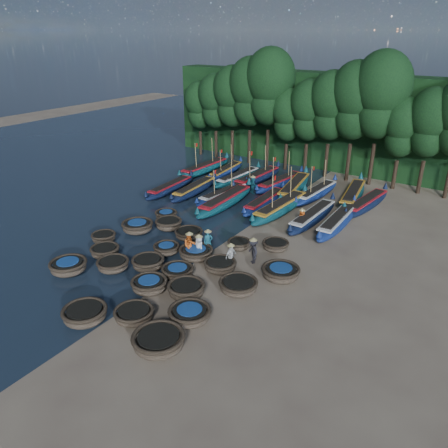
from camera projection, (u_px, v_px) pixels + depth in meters
The scene contains 62 objects.
ground at pixel (215, 249), 30.45m from camera, with size 120.00×120.00×0.00m, color gray.
seawater at pixel (2, 183), 43.64m from camera, with size 120.00×120.00×0.00m, color #1B2837.
foliage_wall at pixel (341, 123), 46.28m from camera, with size 40.00×3.00×10.00m, color black.
coracle_2 at pixel (85, 314), 22.73m from camera, with size 2.44×2.44×0.82m.
coracle_3 at pixel (134, 314), 22.84m from camera, with size 2.13×2.13×0.69m.
coracle_4 at pixel (159, 341), 20.73m from camera, with size 2.60×2.60×0.85m.
coracle_5 at pixel (68, 266), 27.30m from camera, with size 2.36×2.36×0.83m.
coracle_6 at pixel (113, 265), 27.59m from camera, with size 2.32×2.32×0.75m.
coracle_7 at pixel (149, 285), 25.36m from camera, with size 2.64×2.64×0.80m.
coracle_8 at pixel (186, 289), 24.86m from camera, with size 2.40×2.40×0.84m.
coracle_9 at pixel (190, 314), 22.76m from camera, with size 2.52×2.52×0.78m.
coracle_10 at pixel (104, 237), 31.30m from camera, with size 1.77×1.77×0.70m.
coracle_11 at pixel (105, 251), 29.30m from camera, with size 2.35×2.35×0.74m.
coracle_12 at pixel (148, 263), 27.74m from camera, with size 2.35×2.35×0.80m.
coracle_13 at pixel (178, 271), 26.95m from camera, with size 2.39×2.39×0.66m.
coracle_14 at pixel (238, 286), 25.32m from camera, with size 2.58×2.58×0.75m.
coracle_15 at pixel (137, 226), 32.82m from camera, with size 2.43×2.43×0.85m.
coracle_16 at pixel (166, 248), 29.72m from camera, with size 1.83×1.83×0.67m.
coracle_17 at pixel (196, 253), 29.05m from camera, with size 2.72×2.72×0.77m.
coracle_18 at pixel (220, 265), 27.56m from camera, with size 2.39×2.39×0.72m.
coracle_19 at pixel (281, 272), 26.61m from camera, with size 2.68×2.68×0.83m.
coracle_20 at pixel (166, 215), 35.11m from camera, with size 1.82×1.82×0.70m.
coracle_21 at pixel (169, 224), 33.28m from camera, with size 2.12×2.12×0.83m.
coracle_22 at pixel (189, 234), 31.86m from camera, with size 2.47×2.47×0.69m.
coracle_23 at pixel (239, 244), 30.35m from camera, with size 1.70×1.70×0.66m.
coracle_24 at pixel (276, 245), 30.21m from camera, with size 1.87×1.87×0.66m.
long_boat_1 at pixel (170, 187), 40.89m from camera, with size 1.74×7.42×1.31m.
long_boat_2 at pixel (195, 189), 40.46m from camera, with size 1.89×7.66×1.35m.
long_boat_3 at pixel (223, 194), 39.21m from camera, with size 2.01×7.30×3.12m.
long_boat_4 at pixel (225, 201), 37.43m from camera, with size 1.83×8.83×1.55m.
long_boat_5 at pixel (265, 201), 37.51m from camera, with size 1.54×7.67×1.35m.
long_boat_6 at pixel (281, 207), 36.03m from camera, with size 2.06×8.94×3.80m.
long_boat_7 at pixel (313, 216), 34.41m from camera, with size 1.66×8.28×1.46m.
long_boat_8 at pixel (338, 221), 33.52m from camera, with size 1.69×8.47×1.49m.
long_boat_9 at pixel (205, 168), 46.39m from camera, with size 1.83×8.46×3.60m.
long_boat_10 at pixel (226, 171), 45.69m from camera, with size 1.93×7.26×3.10m.
long_boat_11 at pixel (238, 177), 43.61m from camera, with size 1.87×7.75×1.37m.
long_boat_12 at pixel (257, 178), 43.34m from camera, with size 1.97×8.50×3.62m.
long_boat_13 at pixel (280, 182), 42.16m from camera, with size 2.41×7.90×3.38m.
long_boat_14 at pixel (294, 187), 40.58m from camera, with size 3.02×8.91×1.59m.
long_boat_15 at pixel (317, 193), 39.47m from camera, with size 1.99×7.92×3.37m.
long_boat_16 at pixel (353, 195), 38.72m from camera, with size 2.87×8.79×1.56m.
long_boat_17 at pixel (366, 203), 36.98m from camera, with size 2.42×8.19×1.45m.
fisherman_0 at pixel (199, 246), 29.03m from camera, with size 0.93×0.79×1.81m.
fisherman_1 at pixel (208, 241), 29.57m from camera, with size 0.70×0.74×1.89m.
fisherman_2 at pixel (190, 245), 29.03m from camera, with size 1.08×1.10×1.99m.
fisherman_3 at pixel (253, 251), 28.34m from camera, with size 1.27×1.19×1.92m.
fisherman_4 at pixel (231, 255), 27.82m from camera, with size 0.52×0.99×1.82m.
fisherman_5 at pixel (253, 184), 40.60m from camera, with size 1.50×1.29×1.83m.
fisherman_6 at pixel (302, 218), 33.52m from camera, with size 0.58×0.79×1.70m.
tree_0 at pixel (200, 105), 51.34m from camera, with size 3.68×3.68×8.68m.
tree_1 at pixel (216, 100), 49.89m from camera, with size 4.09×4.09×9.65m.
tree_2 at pixel (233, 96), 48.45m from camera, with size 4.51×4.51×10.63m.
tree_3 at pixel (251, 91), 47.01m from camera, with size 4.92×4.92×11.60m.
tree_4 at pixel (270, 86), 45.57m from camera, with size 5.34×5.34×12.58m.
tree_5 at pixel (288, 114), 45.50m from camera, with size 3.68×3.68×8.68m.
tree_6 at pixel (309, 110), 44.06m from camera, with size 4.09×4.09×9.65m.
tree_7 at pixel (332, 105), 42.62m from camera, with size 4.51×4.51×10.63m.
tree_8 at pixel (356, 100), 41.18m from camera, with size 4.92×4.92×11.60m.
tree_9 at pixel (381, 94), 39.74m from camera, with size 5.34×5.34×12.58m.
tree_10 at pixel (403, 127), 39.67m from camera, with size 3.68×3.68×8.68m.
tree_11 at pixel (431, 122), 38.23m from camera, with size 4.09×4.09×9.65m.
Camera 1 is at (15.59, -22.18, 14.00)m, focal length 35.00 mm.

